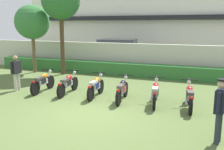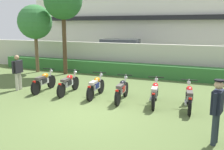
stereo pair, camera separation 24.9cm
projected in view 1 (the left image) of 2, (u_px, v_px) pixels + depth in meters
name	position (u px, v px, depth m)	size (l,w,h in m)	color
ground	(88.00, 114.00, 8.41)	(60.00, 60.00, 0.00)	#566B38
building	(169.00, 20.00, 22.79)	(25.27, 6.50, 6.62)	white
compound_wall	(143.00, 59.00, 14.95)	(24.01, 0.30, 1.83)	beige
hedge_row	(140.00, 70.00, 14.41)	(19.21, 0.70, 0.74)	#337033
parked_car	(119.00, 52.00, 18.65)	(4.68, 2.50, 1.89)	silver
tree_near_inspector	(32.00, 22.00, 15.25)	(2.07, 2.07, 4.12)	brown
tree_far_side	(61.00, 1.00, 14.39)	(2.22, 2.22, 5.42)	#4C3823
motorcycle_in_row_0	(43.00, 82.00, 11.13)	(0.60, 1.86, 0.96)	black
motorcycle_in_row_1	(68.00, 84.00, 10.79)	(0.60, 1.95, 0.96)	black
motorcycle_in_row_2	(96.00, 86.00, 10.30)	(0.60, 1.82, 0.96)	black
motorcycle_in_row_3	(122.00, 90.00, 9.78)	(0.60, 1.87, 0.96)	black
motorcycle_in_row_4	(155.00, 93.00, 9.35)	(0.60, 1.87, 0.97)	black
motorcycle_in_row_5	(189.00, 96.00, 8.89)	(0.60, 1.93, 0.96)	black
inspector_person	(16.00, 70.00, 11.26)	(0.22, 0.65, 1.59)	beige
officer_0	(220.00, 106.00, 6.20)	(0.31, 0.65, 1.64)	#28333D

